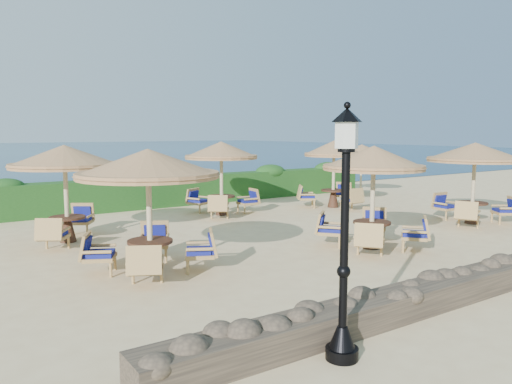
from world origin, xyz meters
name	(u,v)px	position (x,y,z in m)	size (l,w,h in m)	color
ground	(301,233)	(0.00, 0.00, 0.00)	(120.00, 120.00, 0.00)	beige
hedge	(192,190)	(0.00, 7.20, 0.60)	(18.00, 0.90, 1.20)	#153F14
stone_wall	(501,275)	(0.00, -6.20, 0.22)	(15.00, 0.65, 0.44)	brown
lamp_post	(344,245)	(-4.80, -6.80, 1.55)	(0.44, 0.44, 3.31)	black
extra_parasol	(362,149)	(7.80, 5.20, 2.17)	(2.30, 2.30, 2.41)	beige
cafe_set_0	(149,186)	(-5.35, -1.49, 1.88)	(3.03, 3.03, 2.65)	beige
cafe_set_1	(373,180)	(0.25, -2.58, 1.77)	(2.60, 2.60, 2.65)	beige
cafe_set_2	(475,164)	(5.61, -1.95, 1.96)	(3.03, 3.03, 2.65)	beige
cafe_set_3	(65,168)	(-6.09, 2.57, 2.03)	(2.90, 2.90, 2.65)	beige
cafe_set_4	(221,163)	(-0.37, 4.09, 1.87)	(2.74, 2.76, 2.65)	beige
cafe_set_5	(334,162)	(4.22, 3.20, 1.79)	(2.77, 2.59, 2.65)	beige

